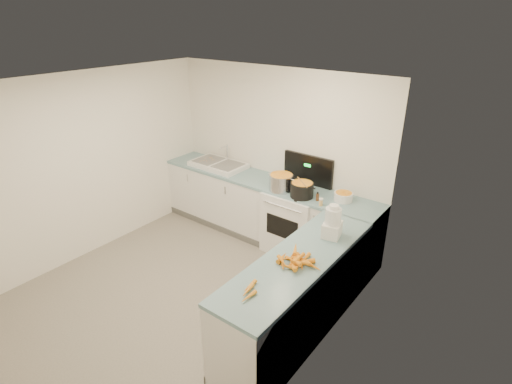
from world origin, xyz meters
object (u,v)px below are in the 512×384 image
Objects in this scene: sink at (218,164)px; food_processor at (333,223)px; steel_pot at (281,183)px; stove at (295,220)px; spice_jar at (321,203)px; mixing_bowl at (343,197)px; extract_bottle at (318,197)px; black_pot at (302,190)px.

food_processor reaches higher than sink.
sink is at bearing 173.63° from steel_pot.
stove reaches higher than spice_jar.
sink is at bearing 160.91° from food_processor.
food_processor is (0.96, -0.82, 0.63)m from stove.
mixing_bowl is (0.66, 0.08, 0.52)m from stove.
food_processor is at bearing -40.49° from stove.
mixing_bowl reaches higher than extract_bottle.
food_processor is at bearing -50.82° from extract_bottle.
food_processor is at bearing -31.48° from steel_pot.
black_pot is 0.54m from mixing_bowl.
mixing_bowl is at bearing 108.52° from food_processor.
sink is 3.58× the size of mixing_bowl.
black_pot is at bearing -3.14° from steel_pot.
mixing_bowl is (0.49, 0.22, -0.03)m from black_pot.
stove reaches higher than mixing_bowl.
stove is 16.51× the size of spice_jar.
food_processor is (0.56, -0.69, 0.11)m from extract_bottle.
stove is 1.54m from sink.
steel_pot is (-0.17, -0.13, 0.57)m from stove.
steel_pot is at bearing 171.50° from spice_jar.
extract_bottle is at bearing -0.13° from steel_pot.
sink reaches higher than extract_bottle.
sink is (-1.45, 0.02, 0.50)m from stove.
mixing_bowl is 0.64× the size of food_processor.
food_processor reaches higher than extract_bottle.
food_processor reaches higher than steel_pot.
extract_bottle is (0.57, -0.00, -0.05)m from steel_pot.
mixing_bowl is at bearing 1.61° from sink.
steel_pot is at bearing -6.37° from sink.
food_processor is (0.30, -0.89, 0.11)m from mixing_bowl.
sink reaches higher than steel_pot.
black_pot is at bearing -5.69° from sink.
black_pot is at bearing -175.61° from extract_bottle.
sink is at bearing 179.38° from stove.
extract_bottle is at bearing 4.39° from black_pot.
extract_bottle is at bearing -142.23° from mixing_bowl.
spice_jar is at bearing -43.61° from extract_bottle.
steel_pot is 1.38× the size of mixing_bowl.
black_pot is (1.62, -0.16, 0.05)m from sink.
steel_pot is 0.89× the size of food_processor.
steel_pot reaches higher than black_pot.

